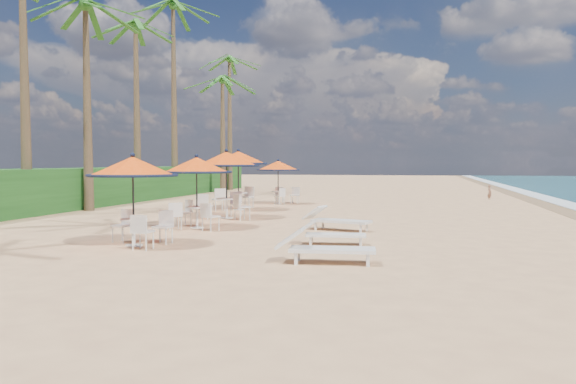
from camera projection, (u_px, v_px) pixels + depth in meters
name	position (u px, v px, depth m)	size (l,w,h in m)	color
ground	(320.00, 251.00, 13.04)	(160.00, 160.00, 0.00)	tan
scrub_hedge	(82.00, 187.00, 26.78)	(3.00, 40.00, 1.80)	#194716
station_0	(134.00, 178.00, 13.82)	(2.21, 2.21, 2.31)	black
station_1	(195.00, 174.00, 17.52)	(2.24, 2.24, 2.33)	black
station_2	(227.00, 167.00, 20.68)	(2.47, 2.59, 2.58)	black
station_3	(238.00, 163.00, 24.31)	(2.56, 2.64, 2.67)	black
station_4	(279.00, 171.00, 27.87)	(2.15, 2.15, 2.25)	black
lounger_near	(322.00, 247.00, 11.45)	(2.09, 0.85, 0.73)	white
lounger_mid	(328.00, 233.00, 14.08)	(1.81, 0.76, 0.63)	white
lounger_far	(335.00, 219.00, 17.07)	(2.17, 1.18, 0.74)	white
palm_3	(86.00, 17.00, 23.73)	(5.00, 5.00, 9.00)	brown
palm_4	(136.00, 36.00, 30.07)	(5.00, 5.00, 9.71)	brown
palm_5	(173.00, 17.00, 34.45)	(5.00, 5.00, 11.98)	brown
palm_6	(222.00, 86.00, 37.74)	(5.00, 5.00, 7.91)	brown
palm_7	(229.00, 67.00, 42.24)	(5.00, 5.00, 10.15)	brown
person	(490.00, 192.00, 31.29)	(0.32, 0.21, 0.87)	#8E6048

